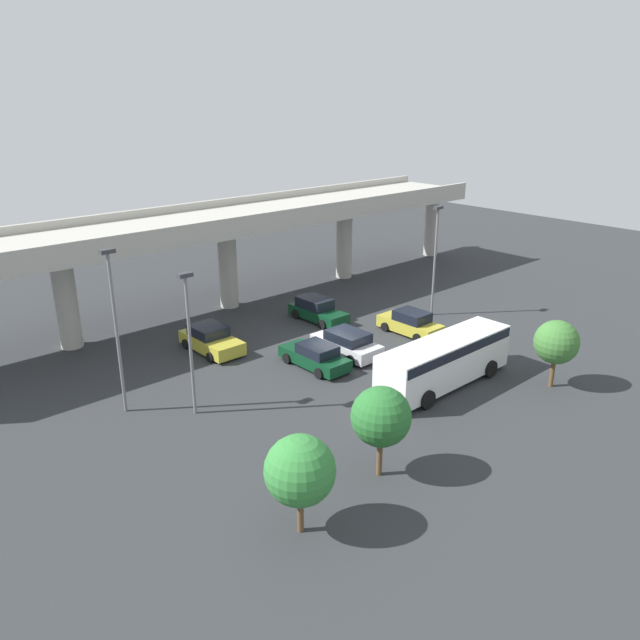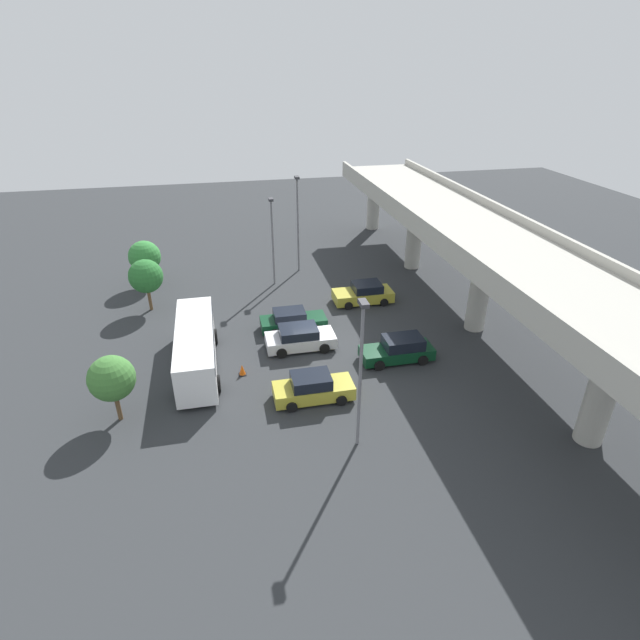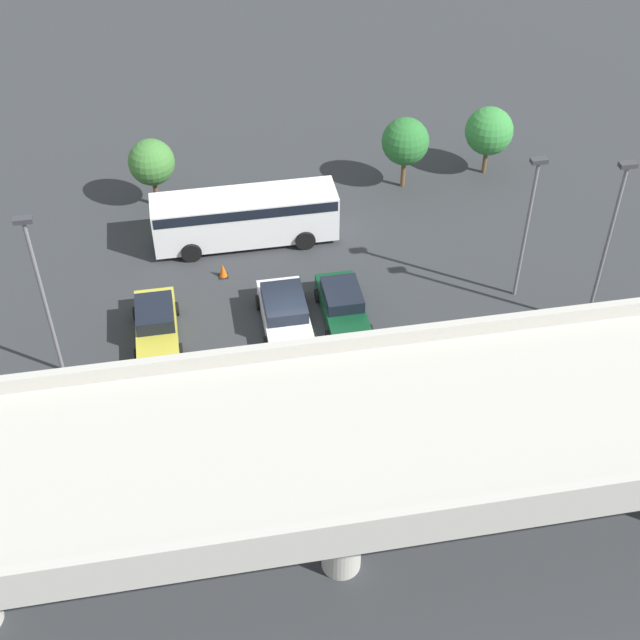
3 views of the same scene
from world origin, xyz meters
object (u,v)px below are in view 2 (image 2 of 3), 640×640
tree_front_left (145,257)px  parked_car_4 (313,388)px  shuttle_bus (196,345)px  lamp_post_by_overpass (272,235)px  parked_car_1 (292,320)px  traffic_cone (242,370)px  parked_car_3 (399,349)px  tree_front_right (112,379)px  lamp_post_mid_lot (361,365)px  tree_front_centre (146,276)px  lamp_post_near_aisle (298,218)px  parked_car_0 (364,293)px  parked_car_2 (300,338)px

tree_front_left → parked_car_4: bearing=29.4°
parked_car_4 → tree_front_left: size_ratio=1.16×
shuttle_bus → lamp_post_by_overpass: 13.60m
parked_car_1 → traffic_cone: size_ratio=6.51×
shuttle_bus → parked_car_1: bearing=-61.1°
parked_car_3 → traffic_cone: size_ratio=6.50×
shuttle_bus → tree_front_right: 5.92m
lamp_post_mid_lot → tree_front_centre: lamp_post_mid_lot is taller
lamp_post_near_aisle → tree_front_right: (18.47, -12.82, -2.28)m
parked_car_4 → lamp_post_near_aisle: size_ratio=0.54×
parked_car_3 → parked_car_4: 6.71m
parked_car_1 → tree_front_right: tree_front_right is taller
tree_front_right → traffic_cone: tree_front_right is taller
lamp_post_near_aisle → tree_front_centre: 13.58m
parked_car_4 → lamp_post_near_aisle: (-18.88, 2.53, 4.12)m
lamp_post_mid_lot → tree_front_centre: (-17.56, -11.19, -1.87)m
parked_car_3 → tree_front_right: bearing=8.5°
parked_car_3 → tree_front_centre: (-10.66, -15.83, 1.97)m
lamp_post_near_aisle → lamp_post_by_overpass: size_ratio=1.15×
parked_car_3 → traffic_cone: (-0.38, -9.74, -0.41)m
parked_car_0 → tree_front_left: bearing=-22.4°
parked_car_2 → parked_car_3: bearing=-25.5°
lamp_post_near_aisle → tree_front_left: (0.61, -12.83, -2.29)m
lamp_post_mid_lot → traffic_cone: 9.86m
parked_car_1 → parked_car_3: parked_car_3 is taller
parked_car_1 → lamp_post_mid_lot: (12.28, 1.21, 3.91)m
shuttle_bus → tree_front_centre: (-8.87, -3.48, 1.13)m
parked_car_0 → parked_car_3: (8.53, -0.28, 0.02)m
lamp_post_near_aisle → tree_front_left: 13.05m
tree_front_right → lamp_post_near_aisle: bearing=145.2°
parked_car_1 → tree_front_left: tree_front_left is taller
parked_car_1 → lamp_post_by_overpass: bearing=91.4°
lamp_post_mid_lot → parked_car_0: bearing=162.3°
parked_car_0 → tree_front_left: 18.10m
parked_car_4 → traffic_cone: (-3.24, -3.67, -0.39)m
parked_car_3 → parked_car_4: parked_car_3 is taller
tree_front_centre → tree_front_right: tree_front_centre is taller
parked_car_1 → lamp_post_by_overpass: 8.93m
lamp_post_by_overpass → parked_car_4: bearing=-0.1°
lamp_post_by_overpass → traffic_cone: (13.16, -3.69, -3.96)m
lamp_post_near_aisle → traffic_cone: 17.42m
tree_front_centre → parked_car_3: bearing=56.0°
parked_car_3 → traffic_cone: 9.76m
parked_car_3 → lamp_post_near_aisle: (-16.02, -3.53, 4.10)m
parked_car_1 → parked_car_2: (2.62, 0.06, 0.06)m
parked_car_2 → lamp_post_mid_lot: (9.66, 1.15, 3.86)m
tree_front_centre → traffic_cone: bearing=30.6°
parked_car_1 → lamp_post_mid_lot: size_ratio=0.58×
lamp_post_by_overpass → traffic_cone: bearing=-15.7°
lamp_post_by_overpass → tree_front_left: lamp_post_by_overpass is taller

